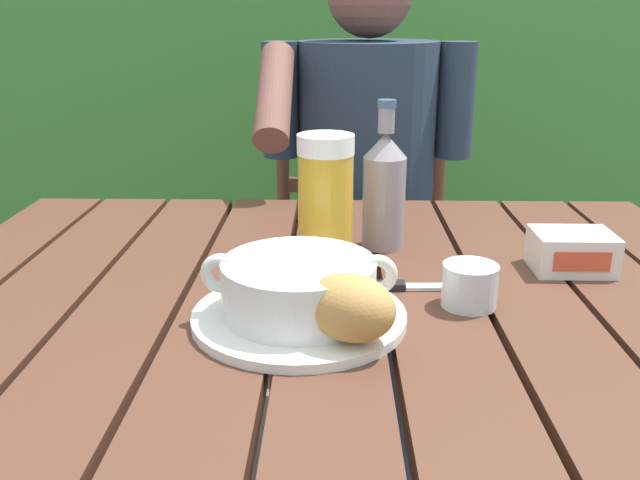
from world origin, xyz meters
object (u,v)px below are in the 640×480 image
object	(u,v)px
chair_near_diner	(363,251)
soup_bowl	(302,285)
bread_roll	(353,308)
beer_bottle	(386,188)
table_knife	(405,286)
serving_plate	(302,316)
butter_tub	(574,251)
beer_glass	(328,201)
water_glass_small	(472,285)
person_eating	(367,178)

from	to	relation	value
chair_near_diner	soup_bowl	size ratio (longest dim) A/B	4.06
bread_roll	beer_bottle	bearing A→B (deg)	80.02
soup_bowl	table_knife	world-z (taller)	soup_bowl
serving_plate	butter_tub	bearing A→B (deg)	24.73
serving_plate	soup_bowl	distance (m)	0.04
beer_glass	water_glass_small	bearing A→B (deg)	-38.29
water_glass_small	table_knife	distance (m)	0.10
person_eating	table_knife	distance (m)	0.69
soup_bowl	water_glass_small	distance (m)	0.22
butter_tub	table_knife	xyz separation A→B (m)	(-0.25, -0.08, -0.02)
person_eating	table_knife	size ratio (longest dim) A/B	8.26
soup_bowl	beer_bottle	world-z (taller)	beer_bottle
bread_roll	chair_near_diner	bearing A→B (deg)	86.77
serving_plate	beer_glass	world-z (taller)	beer_glass
bread_roll	soup_bowl	bearing A→B (deg)	130.60
soup_bowl	beer_glass	distance (m)	0.20
serving_plate	beer_bottle	size ratio (longest dim) A/B	1.12
beer_bottle	butter_tub	xyz separation A→B (m)	(0.27, -0.10, -0.07)
chair_near_diner	butter_tub	distance (m)	0.90
serving_plate	bread_roll	size ratio (longest dim) A/B	2.02
serving_plate	beer_glass	bearing A→B (deg)	81.45
bread_roll	beer_bottle	size ratio (longest dim) A/B	0.55
bread_roll	butter_tub	xyz separation A→B (m)	(0.33, 0.25, -0.02)
person_eating	beer_bottle	bearing A→B (deg)	-89.56
bread_roll	butter_tub	distance (m)	0.41
soup_bowl	beer_bottle	size ratio (longest dim) A/B	1.01
person_eating	beer_glass	xyz separation A→B (m)	(-0.09, -0.60, 0.11)
beer_glass	person_eating	bearing A→B (deg)	81.74
butter_tub	person_eating	bearing A→B (deg)	113.79
person_eating	butter_tub	size ratio (longest dim) A/B	11.07
chair_near_diner	beer_bottle	distance (m)	0.80
serving_plate	chair_near_diner	bearing A→B (deg)	83.12
serving_plate	bread_roll	xyz separation A→B (m)	(0.06, -0.07, 0.04)
serving_plate	soup_bowl	xyz separation A→B (m)	(-0.00, 0.00, 0.04)
beer_glass	water_glass_small	distance (m)	0.25
table_knife	chair_near_diner	bearing A→B (deg)	91.12
bread_roll	beer_glass	size ratio (longest dim) A/B	0.67
butter_tub	table_knife	world-z (taller)	butter_tub
water_glass_small	butter_tub	distance (m)	0.21
serving_plate	butter_tub	size ratio (longest dim) A/B	2.31
soup_bowl	table_knife	distance (m)	0.17
bread_roll	beer_glass	xyz separation A→B (m)	(-0.03, 0.26, 0.05)
soup_bowl	butter_tub	xyz separation A→B (m)	(0.39, 0.18, -0.02)
beer_glass	butter_tub	xyz separation A→B (m)	(0.36, -0.02, -0.07)
serving_plate	table_knife	world-z (taller)	serving_plate
soup_bowl	butter_tub	size ratio (longest dim) A/B	2.09
table_knife	beer_glass	bearing A→B (deg)	138.36
beer_glass	water_glass_small	size ratio (longest dim) A/B	2.74
serving_plate	beer_bottle	world-z (taller)	beer_bottle
soup_bowl	bread_roll	bearing A→B (deg)	-49.40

